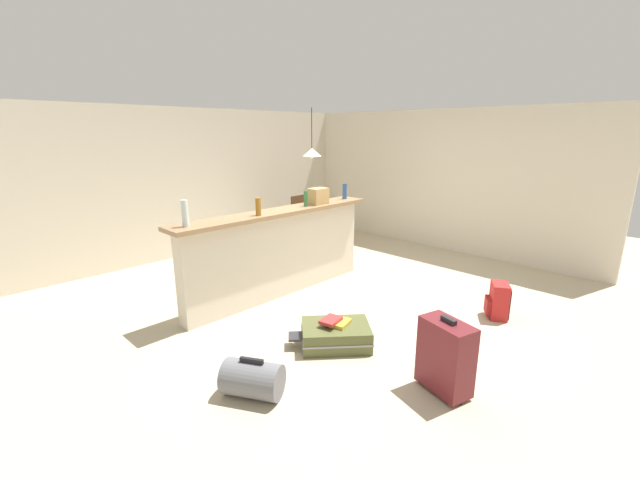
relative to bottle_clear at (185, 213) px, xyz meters
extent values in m
cube|color=#BCAD8E|center=(1.80, -0.45, -1.31)|extent=(13.00, 13.00, 0.05)
cube|color=beige|center=(1.80, 2.60, -0.03)|extent=(6.60, 0.10, 2.50)
cube|color=beige|center=(4.85, -0.15, -0.03)|extent=(0.10, 6.00, 2.50)
cube|color=beige|center=(1.27, 0.01, -0.74)|extent=(2.80, 0.20, 1.09)
cube|color=#93704C|center=(1.27, 0.01, -0.17)|extent=(2.96, 0.40, 0.05)
cylinder|color=silver|center=(0.00, 0.00, 0.00)|extent=(0.07, 0.07, 0.28)
cylinder|color=#9E661E|center=(0.90, -0.07, -0.04)|extent=(0.07, 0.07, 0.21)
cylinder|color=#2D6B38|center=(1.72, -0.04, -0.04)|extent=(0.06, 0.06, 0.21)
cylinder|color=#284C89|center=(2.56, 0.01, -0.03)|extent=(0.06, 0.06, 0.23)
cube|color=tan|center=(1.96, -0.02, -0.03)|extent=(0.26, 0.18, 0.22)
cube|color=brown|center=(3.14, 1.29, -0.56)|extent=(1.10, 0.80, 0.04)
cylinder|color=brown|center=(2.65, 0.95, -0.93)|extent=(0.06, 0.06, 0.70)
cylinder|color=brown|center=(3.63, 0.95, -0.93)|extent=(0.06, 0.06, 0.70)
cylinder|color=brown|center=(2.65, 1.63, -0.93)|extent=(0.06, 0.06, 0.70)
cylinder|color=brown|center=(3.63, 1.63, -0.93)|extent=(0.06, 0.06, 0.70)
cube|color=#4C331E|center=(3.05, 0.66, -0.85)|extent=(0.41, 0.41, 0.04)
cube|color=#4C331E|center=(3.05, 0.84, -0.59)|extent=(0.40, 0.05, 0.48)
cylinder|color=#4C331E|center=(2.90, 0.50, -1.08)|extent=(0.04, 0.04, 0.41)
cylinder|color=#4C331E|center=(3.22, 0.51, -1.08)|extent=(0.04, 0.04, 0.41)
cylinder|color=#4C331E|center=(2.89, 0.82, -1.08)|extent=(0.04, 0.04, 0.41)
cylinder|color=#4C331E|center=(3.21, 0.83, -1.08)|extent=(0.04, 0.04, 0.41)
cube|color=#4C331E|center=(3.23, 1.95, -0.85)|extent=(0.44, 0.44, 0.04)
cube|color=#4C331E|center=(3.24, 1.77, -0.59)|extent=(0.40, 0.07, 0.48)
cylinder|color=#4C331E|center=(3.37, 2.12, -1.08)|extent=(0.04, 0.04, 0.41)
cylinder|color=#4C331E|center=(3.05, 2.09, -1.08)|extent=(0.04, 0.04, 0.41)
cylinder|color=#4C331E|center=(3.40, 1.81, -1.08)|extent=(0.04, 0.04, 0.41)
cylinder|color=#4C331E|center=(3.08, 1.78, -1.08)|extent=(0.04, 0.04, 0.41)
cylinder|color=black|center=(3.06, 1.22, 0.87)|extent=(0.01, 0.01, 0.69)
cone|color=white|center=(3.06, 1.22, 0.48)|extent=(0.34, 0.34, 0.14)
sphere|color=white|center=(3.06, 1.22, 0.40)|extent=(0.07, 0.07, 0.07)
cube|color=#51562D|center=(0.79, -1.43, -1.17)|extent=(0.83, 0.81, 0.22)
cube|color=gray|center=(0.79, -1.43, -1.17)|extent=(0.84, 0.83, 0.02)
cube|color=#2D2D33|center=(0.48, -1.16, -1.17)|extent=(0.22, 0.23, 0.02)
cylinder|color=slate|center=(-0.30, -1.49, -1.13)|extent=(0.50, 0.57, 0.30)
cube|color=black|center=(-0.30, -1.49, -0.96)|extent=(0.12, 0.19, 0.04)
cube|color=red|center=(2.59, -2.35, -1.07)|extent=(0.33, 0.30, 0.42)
cube|color=maroon|center=(2.54, -2.26, -1.15)|extent=(0.22, 0.16, 0.19)
cube|color=black|center=(2.71, -2.40, -1.09)|extent=(0.04, 0.04, 0.36)
cube|color=black|center=(2.59, -2.47, -1.09)|extent=(0.04, 0.04, 0.36)
cube|color=maroon|center=(0.85, -2.59, -0.95)|extent=(0.35, 0.49, 0.60)
cylinder|color=black|center=(0.80, -2.77, -1.25)|extent=(0.05, 0.07, 0.06)
cylinder|color=black|center=(0.90, -2.41, -1.25)|extent=(0.05, 0.07, 0.06)
cube|color=#232328|center=(0.85, -2.59, -0.63)|extent=(0.08, 0.15, 0.04)
cube|color=gold|center=(0.83, -1.45, -1.04)|extent=(0.25, 0.21, 0.04)
cube|color=#AD2D2D|center=(0.75, -1.39, -1.01)|extent=(0.25, 0.20, 0.03)
camera|label=1|loc=(-2.01, -3.94, 0.83)|focal=22.94mm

